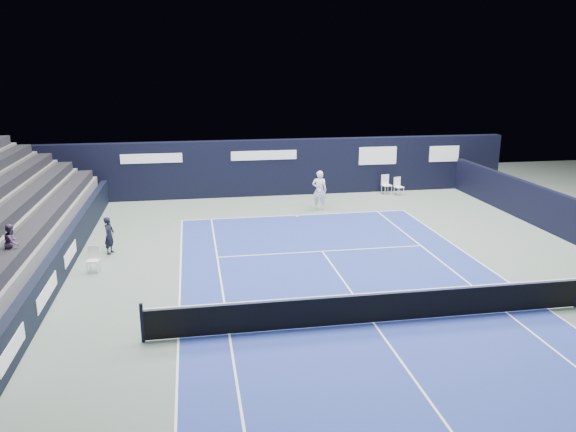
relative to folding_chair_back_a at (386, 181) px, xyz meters
name	(u,v)px	position (x,y,z in m)	size (l,w,h in m)	color
ground	(354,295)	(-5.85, -13.69, -0.72)	(48.00, 48.00, 0.00)	#57675D
court_surface	(374,323)	(-5.85, -15.69, -0.72)	(10.97, 23.77, 0.01)	navy
enclosure_wall_right	(572,220)	(4.65, -9.69, 0.18)	(0.30, 22.00, 1.80)	black
folding_chair_back_a	(386,181)	(0.00, 0.00, 0.00)	(0.56, 0.59, 1.09)	white
folding_chair_back_b	(398,185)	(0.60, -0.43, -0.15)	(0.54, 0.53, 1.00)	white
line_judge_chair	(93,257)	(-14.35, -10.04, -0.19)	(0.46, 0.45, 0.93)	white
line_judge	(109,235)	(-14.04, -8.10, 0.01)	(0.53, 0.35, 1.46)	black
court_markings	(374,323)	(-5.85, -15.69, -0.71)	(11.03, 23.83, 0.00)	white
tennis_net	(374,307)	(-5.85, -15.69, -0.21)	(12.90, 0.10, 1.10)	black
back_sponsor_wall	(281,167)	(-5.85, 0.81, 0.83)	(26.00, 0.63, 3.10)	black
side_barrier_left	(65,254)	(-15.35, -9.72, -0.12)	(0.33, 22.00, 1.20)	black
tennis_player	(319,190)	(-4.50, -2.88, 0.28)	(0.83, 0.94, 2.00)	white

